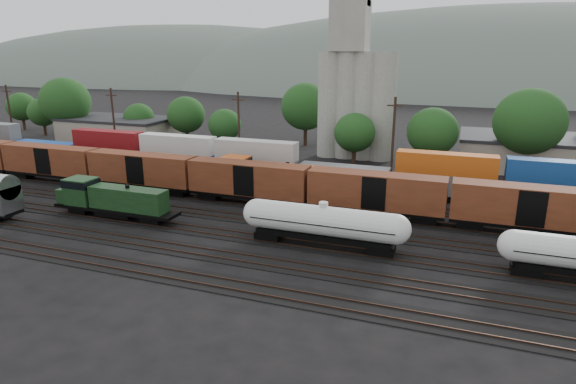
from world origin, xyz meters
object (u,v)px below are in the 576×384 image
(green_locomotive, at_px, (109,198))
(grain_silo, at_px, (355,93))
(tank_car_a, at_px, (323,223))
(orange_locomotive, at_px, (266,175))

(green_locomotive, height_order, grain_silo, grain_silo)
(green_locomotive, height_order, tank_car_a, tank_car_a)
(tank_car_a, xyz_separation_m, grain_silo, (-6.29, 41.00, 8.71))
(grain_silo, bearing_deg, tank_car_a, -81.27)
(orange_locomotive, height_order, grain_silo, grain_silo)
(orange_locomotive, bearing_deg, grain_silo, 77.59)
(green_locomotive, xyz_separation_m, orange_locomotive, (12.71, 15.00, 0.18))
(tank_car_a, height_order, grain_silo, grain_silo)
(tank_car_a, xyz_separation_m, orange_locomotive, (-12.01, 15.00, -0.05))
(orange_locomotive, bearing_deg, tank_car_a, -51.31)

